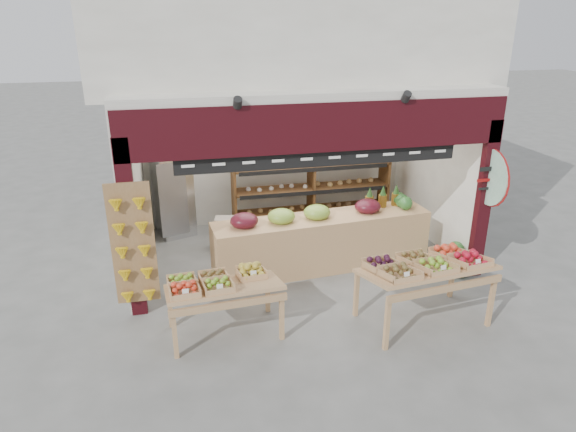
# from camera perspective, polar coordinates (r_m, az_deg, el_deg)

# --- Properties ---
(ground) EXTENTS (60.00, 60.00, 0.00)m
(ground) POSITION_cam_1_polar(r_m,az_deg,el_deg) (9.20, 1.56, -5.24)
(ground) COLOR #61615D
(ground) RESTS_ON ground
(shop_structure) EXTENTS (6.36, 5.12, 5.40)m
(shop_structure) POSITION_cam_1_polar(r_m,az_deg,el_deg) (9.80, -0.68, 20.20)
(shop_structure) COLOR white
(shop_structure) RESTS_ON ground
(banana_board) EXTENTS (0.60, 0.15, 1.80)m
(banana_board) POSITION_cam_1_polar(r_m,az_deg,el_deg) (7.45, -16.82, -3.37)
(banana_board) COLOR olive
(banana_board) RESTS_ON ground
(gift_sign) EXTENTS (0.04, 0.93, 0.92)m
(gift_sign) POSITION_cam_1_polar(r_m,az_deg,el_deg) (8.68, 21.59, 4.01)
(gift_sign) COLOR #ADDAC0
(gift_sign) RESTS_ON ground
(back_shelving) EXTENTS (3.23, 0.53, 1.97)m
(back_shelving) POSITION_cam_1_polar(r_m,az_deg,el_deg) (10.40, 2.62, 4.90)
(back_shelving) COLOR brown
(back_shelving) RESTS_ON ground
(refrigerator) EXTENTS (0.83, 0.83, 1.67)m
(refrigerator) POSITION_cam_1_polar(r_m,az_deg,el_deg) (10.37, -12.65, 2.36)
(refrigerator) COLOR silver
(refrigerator) RESTS_ON ground
(cardboard_stack) EXTENTS (1.02, 0.74, 0.63)m
(cardboard_stack) POSITION_cam_1_polar(r_m,az_deg,el_deg) (9.72, -5.75, -2.33)
(cardboard_stack) COLOR beige
(cardboard_stack) RESTS_ON ground
(mid_counter) EXTENTS (3.81, 1.05, 1.17)m
(mid_counter) POSITION_cam_1_polar(r_m,az_deg,el_deg) (8.86, 3.70, -2.71)
(mid_counter) COLOR tan
(mid_counter) RESTS_ON ground
(display_table_left) EXTENTS (1.59, 0.96, 0.99)m
(display_table_left) POSITION_cam_1_polar(r_m,az_deg,el_deg) (6.99, -8.08, -7.55)
(display_table_left) COLOR tan
(display_table_left) RESTS_ON ground
(display_table_right) EXTENTS (1.87, 1.19, 1.11)m
(display_table_right) POSITION_cam_1_polar(r_m,az_deg,el_deg) (7.40, 15.08, -5.36)
(display_table_right) COLOR tan
(display_table_right) RESTS_ON ground
(watermelon_pile) EXTENTS (0.68, 0.68, 0.53)m
(watermelon_pile) POSITION_cam_1_polar(r_m,az_deg,el_deg) (9.29, 17.92, -4.87)
(watermelon_pile) COLOR #174619
(watermelon_pile) RESTS_ON ground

